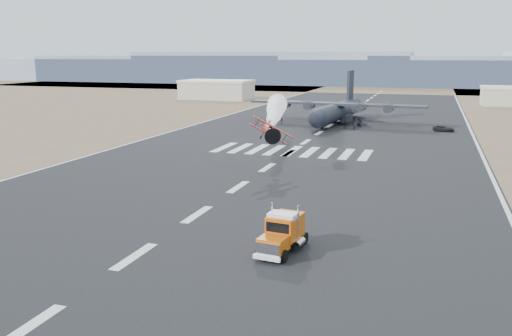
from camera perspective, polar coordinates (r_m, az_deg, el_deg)
The scene contains 21 objects.
ground at distance 44.25m, azimuth -12.68°, elevation -9.06°, with size 500.00×500.00×0.00m, color black.
scrub_far at distance 266.66m, azimuth 13.54°, elevation 8.18°, with size 500.00×80.00×0.00m, color brown.
runway_markings at distance 98.97m, azimuth 5.24°, elevation 2.75°, with size 60.00×260.00×0.01m, color silver, non-canonical shape.
ridge_seg_a at distance 366.36m, azimuth -18.45°, elevation 9.84°, with size 150.00×50.00×13.00m, color #8491A8.
ridge_seg_b at distance 332.07m, azimuth -9.24°, elevation 10.31°, with size 150.00×50.00×15.00m, color #8491A8.
ridge_seg_c at distance 307.84m, azimuth 1.76°, elevation 10.54°, with size 150.00×50.00×17.00m, color #8491A8.
ridge_seg_d at distance 296.25m, azimuth 14.10°, elevation 9.75°, with size 150.00×50.00×13.00m, color #8491A8.
hangar_left at distance 195.15m, azimuth -4.16°, elevation 8.25°, with size 24.50×14.50×6.70m.
semi_truck at distance 43.92m, azimuth 2.85°, elevation -6.76°, with size 3.06×7.24×3.20m.
aerobatic_biplane at distance 72.23m, azimuth 1.40°, elevation 3.94°, with size 5.42×5.70×4.32m.
smoke_trail at distance 100.83m, azimuth 2.16°, elevation 6.34°, with size 10.36×34.52×3.86m.
transport_aircraft at distance 127.66m, azimuth 8.58°, elevation 6.08°, with size 40.75×33.48×11.75m.
support_vehicle at distance 118.64m, azimuth 19.14°, elevation 3.95°, with size 2.01×4.36×1.21m, color black.
crew_a at distance 123.78m, azimuth 7.73°, elevation 4.93°, with size 0.65×0.53×1.77m, color black.
crew_b at distance 120.94m, azimuth 10.86°, elevation 4.69°, with size 0.91×0.56×1.88m, color black.
crew_c at distance 125.03m, azimuth 2.68°, elevation 5.11°, with size 1.18×0.55×1.83m, color black.
crew_d at distance 117.96m, azimuth 9.33°, elevation 4.52°, with size 0.98×0.50×1.68m, color black.
crew_e at distance 124.20m, azimuth 10.28°, elevation 4.86°, with size 0.83×0.51×1.71m, color black.
crew_f at distance 119.62m, azimuth 6.15°, elevation 4.75°, with size 1.71×0.55×1.84m, color black.
crew_g at distance 116.80m, azimuth 10.32°, elevation 4.42°, with size 0.61×0.50×1.67m, color black.
crew_h at distance 122.15m, azimuth 10.66°, elevation 4.76°, with size 0.89×0.55×1.84m, color black.
Camera 1 is at (21.62, -35.32, 15.58)m, focal length 38.00 mm.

